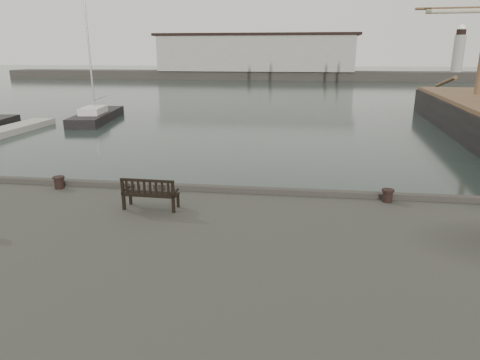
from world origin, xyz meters
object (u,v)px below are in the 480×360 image
at_px(bollard_left, 59,182).
at_px(bollard_right, 388,196).
at_px(bench, 151,199).
at_px(yacht_d, 97,118).

height_order(bollard_left, bollard_right, bollard_left).
distance_m(bench, bollard_left, 4.23).
bearing_deg(bollard_left, yacht_d, 113.18).
relative_size(bollard_left, yacht_d, 0.03).
bearing_deg(bench, yacht_d, 120.44).
xyz_separation_m(bench, bollard_right, (7.37, 1.66, -0.10)).
distance_m(bollard_right, yacht_d, 33.15).
height_order(bollard_left, yacht_d, yacht_d).
bearing_deg(bench, bollard_right, 14.24).
xyz_separation_m(bollard_left, yacht_d, (-10.66, 24.89, -1.54)).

